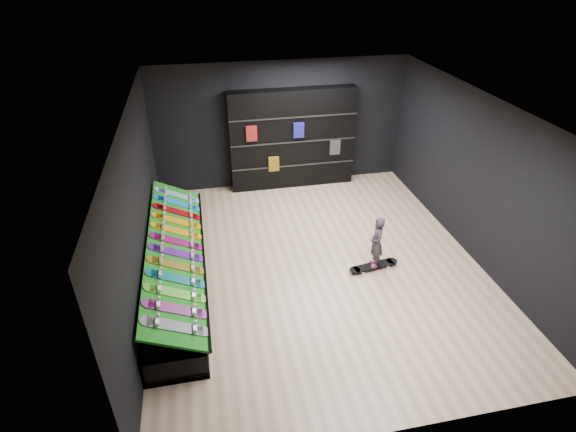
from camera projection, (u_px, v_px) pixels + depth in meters
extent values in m
cube|color=beige|center=(316.00, 264.00, 8.48)|extent=(6.00, 7.00, 0.01)
cube|color=white|center=(322.00, 109.00, 6.93)|extent=(6.00, 7.00, 0.01)
cube|color=black|center=(281.00, 125.00, 10.64)|extent=(6.00, 0.02, 3.00)
cube|color=black|center=(403.00, 348.00, 4.77)|extent=(6.00, 0.02, 3.00)
cube|color=black|center=(138.00, 212.00, 7.19)|extent=(0.02, 7.00, 3.00)
cube|color=black|center=(477.00, 178.00, 8.22)|extent=(0.02, 7.00, 3.00)
cube|color=#106810|center=(176.00, 248.00, 7.69)|extent=(0.92, 4.50, 0.46)
cube|color=black|center=(292.00, 139.00, 10.68)|extent=(2.99, 0.35, 2.39)
imported|color=black|center=(375.00, 252.00, 8.15)|extent=(0.20, 0.26, 0.60)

